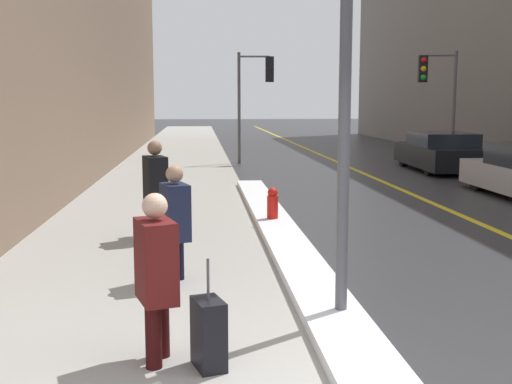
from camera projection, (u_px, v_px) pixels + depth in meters
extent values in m
cube|color=#9E9B93|center=(171.00, 176.00, 19.26)|extent=(4.00, 80.00, 0.01)
cube|color=gold|center=(366.00, 174.00, 19.79)|extent=(0.16, 80.00, 0.00)
cube|color=white|center=(282.00, 236.00, 10.39)|extent=(0.64, 13.76, 0.14)
cylinder|color=#515156|center=(346.00, 49.00, 6.16)|extent=(0.12, 0.12, 5.45)
cylinder|color=#515156|center=(239.00, 108.00, 23.10)|extent=(0.11, 0.11, 3.98)
cylinder|color=#515156|center=(254.00, 56.00, 22.85)|extent=(1.10, 0.16, 0.07)
cube|color=black|center=(270.00, 69.00, 22.92)|extent=(0.32, 0.22, 0.90)
sphere|color=red|center=(270.00, 61.00, 23.00)|extent=(0.19, 0.19, 0.19)
sphere|color=orange|center=(270.00, 69.00, 23.04)|extent=(0.19, 0.19, 0.19)
sphere|color=green|center=(270.00, 78.00, 23.08)|extent=(0.19, 0.19, 0.19)
cylinder|color=#515156|center=(454.00, 110.00, 21.83)|extent=(0.11, 0.11, 3.93)
cylinder|color=#515156|center=(440.00, 55.00, 21.59)|extent=(1.10, 0.20, 0.07)
cube|color=black|center=(423.00, 69.00, 21.67)|extent=(0.32, 0.24, 0.90)
sphere|color=red|center=(424.00, 60.00, 21.51)|extent=(0.19, 0.19, 0.19)
sphere|color=orange|center=(424.00, 69.00, 21.55)|extent=(0.19, 0.19, 0.19)
sphere|color=green|center=(423.00, 77.00, 21.59)|extent=(0.19, 0.19, 0.19)
cylinder|color=#340C0C|center=(161.00, 314.00, 5.57)|extent=(0.14, 0.14, 0.79)
cylinder|color=#340C0C|center=(153.00, 324.00, 5.32)|extent=(0.14, 0.14, 0.79)
cube|color=#561414|center=(156.00, 261.00, 5.37)|extent=(0.41, 0.54, 0.69)
sphere|color=beige|center=(155.00, 206.00, 5.31)|extent=(0.21, 0.21, 0.21)
cylinder|color=black|center=(178.00, 250.00, 8.00)|extent=(0.14, 0.14, 0.79)
cylinder|color=black|center=(173.00, 254.00, 7.76)|extent=(0.14, 0.14, 0.79)
cube|color=#191E38|center=(175.00, 212.00, 7.81)|extent=(0.40, 0.53, 0.69)
sphere|color=tan|center=(175.00, 174.00, 7.75)|extent=(0.21, 0.21, 0.21)
cylinder|color=black|center=(158.00, 212.00, 10.50)|extent=(0.15, 0.15, 0.86)
cylinder|color=black|center=(154.00, 215.00, 10.24)|extent=(0.15, 0.15, 0.86)
cube|color=black|center=(155.00, 180.00, 10.29)|extent=(0.44, 0.59, 0.76)
sphere|color=#8C664C|center=(155.00, 148.00, 10.22)|extent=(0.23, 0.23, 0.23)
cube|color=black|center=(151.00, 187.00, 10.64)|extent=(0.16, 0.24, 0.28)
cylinder|color=black|center=(478.00, 179.00, 16.14)|extent=(0.21, 0.62, 0.62)
cube|color=black|center=(440.00, 156.00, 20.92)|extent=(2.06, 4.73, 0.67)
cube|color=black|center=(442.00, 139.00, 20.72)|extent=(1.81, 2.49, 0.43)
cylinder|color=black|center=(404.00, 157.00, 22.33)|extent=(0.24, 0.66, 0.65)
cylinder|color=black|center=(449.00, 157.00, 22.40)|extent=(0.24, 0.66, 0.65)
cylinder|color=black|center=(430.00, 165.00, 19.48)|extent=(0.24, 0.66, 0.65)
cylinder|color=black|center=(482.00, 165.00, 19.55)|extent=(0.24, 0.66, 0.65)
cube|color=black|center=(209.00, 334.00, 5.34)|extent=(0.31, 0.41, 0.60)
cylinder|color=#4C4C51|center=(208.00, 279.00, 5.28)|extent=(0.02, 0.02, 0.35)
cylinder|color=red|center=(273.00, 211.00, 11.56)|extent=(0.20, 0.20, 0.55)
sphere|color=red|center=(273.00, 192.00, 11.51)|extent=(0.18, 0.18, 0.18)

